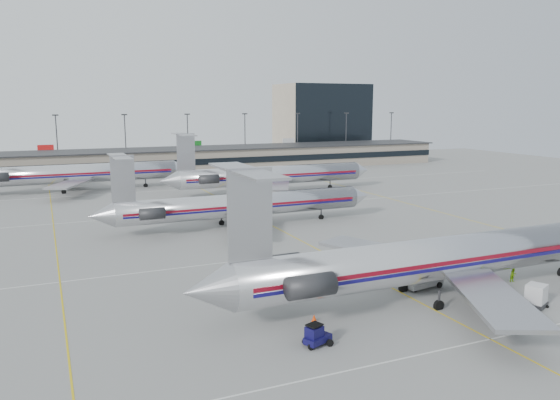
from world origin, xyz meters
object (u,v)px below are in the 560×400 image
jet_foreground (441,258)px  uld_container (536,296)px  belt_loader (424,281)px  tug_center (521,316)px  jet_second_row (238,205)px

jet_foreground → uld_container: jet_foreground is taller
jet_foreground → belt_loader: 4.14m
tug_center → uld_container: size_ratio=0.88×
tug_center → uld_container: uld_container is taller
jet_foreground → tug_center: (1.89, -7.89, -3.11)m
belt_loader → tug_center: bearing=-90.6°
jet_foreground → uld_container: size_ratio=20.54×
jet_second_row → uld_container: size_ratio=17.63×
jet_second_row → uld_container: bearing=-71.6°
tug_center → belt_loader: bearing=120.5°
uld_container → tug_center: bearing=-175.1°
belt_loader → jet_second_row: bearing=94.7°
tug_center → belt_loader: belt_loader is taller
jet_foreground → jet_second_row: 36.58m
jet_foreground → tug_center: 8.69m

